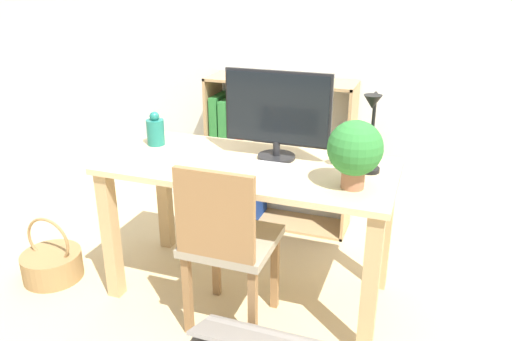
% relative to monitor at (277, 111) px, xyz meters
% --- Properties ---
extents(ground_plane, '(10.00, 10.00, 0.00)m').
position_rel_monitor_xyz_m(ground_plane, '(-0.10, -0.12, -0.98)').
color(ground_plane, '#CCB284').
extents(wall_back, '(8.00, 0.05, 2.60)m').
position_rel_monitor_xyz_m(wall_back, '(-0.10, 0.87, 0.32)').
color(wall_back, silver).
rests_on(wall_back, ground_plane).
extents(desk, '(1.43, 0.66, 0.74)m').
position_rel_monitor_xyz_m(desk, '(-0.10, -0.12, -0.38)').
color(desk, '#D8BC8C').
rests_on(desk, ground_plane).
extents(monitor, '(0.54, 0.19, 0.44)m').
position_rel_monitor_xyz_m(monitor, '(0.00, 0.00, 0.00)').
color(monitor, '#232326').
rests_on(monitor, desk).
extents(keyboard, '(0.37, 0.14, 0.02)m').
position_rel_monitor_xyz_m(keyboard, '(-0.03, -0.16, -0.23)').
color(keyboard, silver).
rests_on(keyboard, desk).
extents(vase, '(0.09, 0.09, 0.18)m').
position_rel_monitor_xyz_m(vase, '(-0.68, -0.02, -0.16)').
color(vase, '#1E7266').
rests_on(vase, desk).
extents(desk_lamp, '(0.10, 0.19, 0.39)m').
position_rel_monitor_xyz_m(desk_lamp, '(0.47, -0.08, -0.01)').
color(desk_lamp, black).
rests_on(desk_lamp, desk).
extents(potted_plant, '(0.24, 0.24, 0.30)m').
position_rel_monitor_xyz_m(potted_plant, '(0.42, -0.24, -0.07)').
color(potted_plant, '#9E6647').
rests_on(potted_plant, desk).
extents(chair, '(0.40, 0.40, 0.86)m').
position_rel_monitor_xyz_m(chair, '(-0.09, -0.44, -0.50)').
color(chair, '#9E937F').
rests_on(chair, ground_plane).
extents(bookshelf, '(0.95, 0.28, 0.99)m').
position_rel_monitor_xyz_m(bookshelf, '(-0.39, 0.70, -0.52)').
color(bookshelf, tan).
rests_on(bookshelf, ground_plane).
extents(basket, '(0.33, 0.33, 0.37)m').
position_rel_monitor_xyz_m(basket, '(-1.19, -0.39, -0.89)').
color(basket, '#997547').
rests_on(basket, ground_plane).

